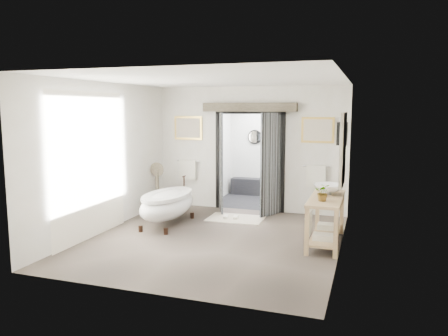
{
  "coord_description": "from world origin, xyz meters",
  "views": [
    {
      "loc": [
        2.67,
        -7.32,
        2.4
      ],
      "look_at": [
        0.0,
        0.6,
        1.25
      ],
      "focal_mm": 35.0,
      "sensor_mm": 36.0,
      "label": 1
    }
  ],
  "objects_px": {
    "clawfoot_tub": "(168,204)",
    "rug": "(236,218)",
    "basin": "(328,189)",
    "vanity": "(324,216)"
  },
  "relations": [
    {
      "from": "rug",
      "to": "basin",
      "type": "height_order",
      "value": "basin"
    },
    {
      "from": "basin",
      "to": "rug",
      "type": "bearing_deg",
      "value": 144.38
    },
    {
      "from": "clawfoot_tub",
      "to": "rug",
      "type": "height_order",
      "value": "clawfoot_tub"
    },
    {
      "from": "rug",
      "to": "basin",
      "type": "bearing_deg",
      "value": -24.55
    },
    {
      "from": "clawfoot_tub",
      "to": "rug",
      "type": "bearing_deg",
      "value": 37.55
    },
    {
      "from": "rug",
      "to": "vanity",
      "type": "bearing_deg",
      "value": -30.74
    },
    {
      "from": "vanity",
      "to": "basin",
      "type": "xyz_separation_m",
      "value": [
        0.03,
        0.26,
        0.44
      ]
    },
    {
      "from": "clawfoot_tub",
      "to": "vanity",
      "type": "height_order",
      "value": "clawfoot_tub"
    },
    {
      "from": "vanity",
      "to": "rug",
      "type": "distance_m",
      "value": 2.39
    },
    {
      "from": "basin",
      "to": "clawfoot_tub",
      "type": "bearing_deg",
      "value": 168.66
    }
  ]
}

